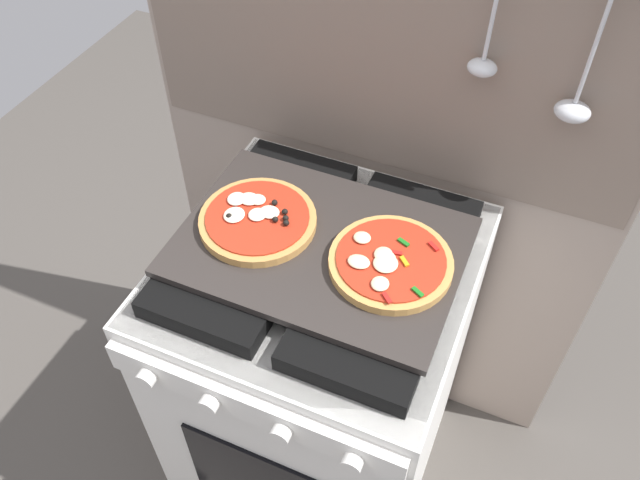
{
  "coord_description": "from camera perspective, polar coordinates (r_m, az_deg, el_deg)",
  "views": [
    {
      "loc": [
        0.33,
        -0.77,
        1.83
      ],
      "look_at": [
        0.0,
        0.0,
        0.93
      ],
      "focal_mm": 36.48,
      "sensor_mm": 36.0,
      "label": 1
    }
  ],
  "objects": [
    {
      "name": "pizza_right",
      "position": [
        1.2,
        6.08,
        -2.09
      ],
      "size": [
        0.23,
        0.23,
        0.03
      ],
      "color": "tan",
      "rests_on": "baking_tray"
    },
    {
      "name": "pizza_left",
      "position": [
        1.27,
        -5.6,
        1.72
      ],
      "size": [
        0.23,
        0.23,
        0.03
      ],
      "color": "#C18947",
      "rests_on": "baking_tray"
    },
    {
      "name": "stove",
      "position": [
        1.61,
        -0.02,
        -11.54
      ],
      "size": [
        0.6,
        0.64,
        0.9
      ],
      "color": "white",
      "rests_on": "ground_plane"
    },
    {
      "name": "ground_plane",
      "position": [
        2.01,
        -0.0,
        -18.12
      ],
      "size": [
        4.0,
        4.0,
        0.0
      ],
      "primitive_type": "plane",
      "color": "#4C4742"
    },
    {
      "name": "baking_tray",
      "position": [
        1.25,
        -0.0,
        -0.56
      ],
      "size": [
        0.54,
        0.38,
        0.02
      ],
      "primitive_type": "cube",
      "color": "#2D2826",
      "rests_on": "stove"
    },
    {
      "name": "kitchen_backsplash",
      "position": [
        1.55,
        4.96,
        4.83
      ],
      "size": [
        1.1,
        0.09,
        1.55
      ],
      "color": "gray",
      "rests_on": "ground_plane"
    }
  ]
}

